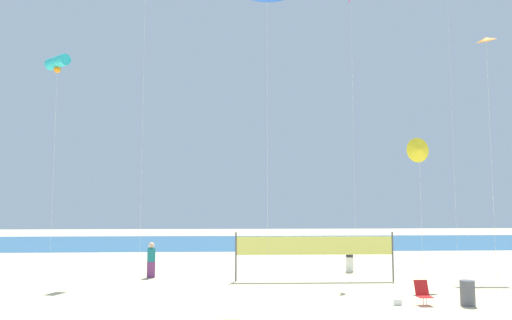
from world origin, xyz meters
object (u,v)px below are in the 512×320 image
object	(u,v)px
folding_beach_chair	(423,292)
trash_barrel	(468,293)
beachgoer_charcoal_shirt	(349,255)
kite_cyan_tube	(58,63)
volleyball_net	(315,247)
beach_handbag	(398,302)
beachgoer_teal_shirt	(151,259)
kite_yellow_delta	(419,150)
kite_orange_diamond	(486,41)

from	to	relation	value
folding_beach_chair	trash_barrel	xyz separation A→B (m)	(1.59, -0.30, 0.00)
beachgoer_charcoal_shirt	kite_cyan_tube	distance (m)	19.22
trash_barrel	volleyball_net	bearing A→B (deg)	127.10
folding_beach_chair	kite_cyan_tube	bearing A→B (deg)	171.06
beach_handbag	volleyball_net	bearing A→B (deg)	109.30
beachgoer_teal_shirt	volleyball_net	world-z (taller)	volleyball_net
kite_cyan_tube	beachgoer_charcoal_shirt	bearing A→B (deg)	4.82
trash_barrel	kite_yellow_delta	world-z (taller)	kite_yellow_delta
folding_beach_chair	kite_cyan_tube	world-z (taller)	kite_cyan_tube
trash_barrel	kite_yellow_delta	size ratio (longest dim) A/B	0.13
beachgoer_charcoal_shirt	volleyball_net	world-z (taller)	volleyball_net
beachgoer_teal_shirt	trash_barrel	xyz separation A→B (m)	(12.98, -7.66, -0.50)
trash_barrel	kite_cyan_tube	size ratio (longest dim) A/B	0.08
folding_beach_chair	trash_barrel	size ratio (longest dim) A/B	0.95
beach_handbag	kite_orange_diamond	size ratio (longest dim) A/B	0.02
kite_yellow_delta	kite_cyan_tube	bearing A→B (deg)	169.93
beach_handbag	kite_cyan_tube	xyz separation A→B (m)	(-15.65, 7.76, 11.27)
trash_barrel	beach_handbag	distance (m)	2.63
trash_barrel	kite_cyan_tube	xyz separation A→B (m)	(-18.25, 7.99, 10.92)
beachgoer_charcoal_shirt	folding_beach_chair	size ratio (longest dim) A/B	2.00
volleyball_net	kite_cyan_tube	world-z (taller)	kite_cyan_tube
trash_barrel	beachgoer_teal_shirt	bearing A→B (deg)	149.45
volleyball_net	kite_yellow_delta	size ratio (longest dim) A/B	1.13
folding_beach_chair	trash_barrel	world-z (taller)	trash_barrel
beachgoer_teal_shirt	beach_handbag	bearing A→B (deg)	-124.95
folding_beach_chair	trash_barrel	distance (m)	1.61
beachgoer_charcoal_shirt	trash_barrel	distance (m)	9.60
beachgoer_charcoal_shirt	kite_cyan_tube	xyz separation A→B (m)	(-16.08, -1.36, 10.44)
trash_barrel	volleyball_net	size ratio (longest dim) A/B	0.12
beachgoer_charcoal_shirt	trash_barrel	bearing A→B (deg)	171.45
beachgoer_charcoal_shirt	beach_handbag	xyz separation A→B (m)	(-0.43, -9.11, -0.83)
beachgoer_teal_shirt	kite_orange_diamond	xyz separation A→B (m)	(15.73, -4.75, 10.22)
trash_barrel	beach_handbag	xyz separation A→B (m)	(-2.59, 0.23, -0.35)
beach_handbag	kite_yellow_delta	xyz separation A→B (m)	(2.79, 4.48, 6.27)
folding_beach_chair	kite_yellow_delta	size ratio (longest dim) A/B	0.13
kite_yellow_delta	kite_orange_diamond	size ratio (longest dim) A/B	0.61
volleyball_net	beach_handbag	bearing A→B (deg)	-70.70
beach_handbag	kite_yellow_delta	world-z (taller)	kite_yellow_delta
folding_beach_chair	trash_barrel	bearing A→B (deg)	5.22
folding_beach_chair	kite_yellow_delta	distance (m)	7.60
trash_barrel	kite_yellow_delta	distance (m)	7.57
trash_barrel	kite_cyan_tube	distance (m)	22.72
volleyball_net	kite_orange_diamond	bearing A→B (deg)	-23.84
beachgoer_charcoal_shirt	beach_handbag	world-z (taller)	beachgoer_charcoal_shirt
kite_orange_diamond	trash_barrel	bearing A→B (deg)	-133.35
kite_cyan_tube	kite_orange_diamond	xyz separation A→B (m)	(20.99, -5.08, -0.19)
beachgoer_teal_shirt	kite_yellow_delta	xyz separation A→B (m)	(13.18, -2.95, 5.42)
beachgoer_teal_shirt	kite_cyan_tube	xyz separation A→B (m)	(-5.27, 0.32, 10.42)
beachgoer_charcoal_shirt	kite_yellow_delta	bearing A→B (deg)	-174.59
kite_orange_diamond	beachgoer_teal_shirt	bearing A→B (deg)	163.18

